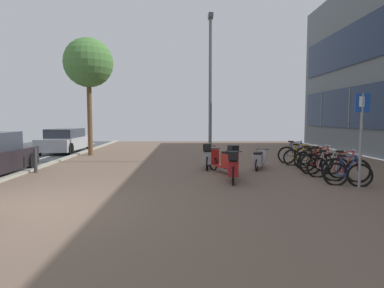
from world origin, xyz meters
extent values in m
cube|color=brown|center=(4.80, 0.00, -0.03)|extent=(14.40, 40.00, 0.05)
cube|color=slate|center=(12.15, 11.14, 2.46)|extent=(0.10, 0.12, 2.22)
cube|color=slate|center=(12.15, 14.80, 2.46)|extent=(0.10, 0.12, 2.22)
torus|color=black|center=(7.41, 2.41, 0.31)|extent=(0.68, 0.27, 0.69)
torus|color=black|center=(8.01, 2.23, 0.31)|extent=(0.68, 0.27, 0.69)
cylinder|color=navy|center=(7.77, 2.30, 0.56)|extent=(0.30, 0.12, 0.61)
cylinder|color=navy|center=(7.59, 2.36, 0.54)|extent=(0.14, 0.07, 0.55)
cylinder|color=navy|center=(7.72, 2.32, 0.83)|extent=(0.37, 0.15, 0.08)
cylinder|color=navy|center=(7.53, 2.38, 0.29)|extent=(0.24, 0.10, 0.07)
cylinder|color=navy|center=(7.48, 2.39, 0.56)|extent=(0.16, 0.07, 0.50)
cylinder|color=navy|center=(7.95, 2.25, 0.58)|extent=(0.14, 0.07, 0.55)
cube|color=black|center=(7.54, 2.37, 0.85)|extent=(0.24, 0.15, 0.06)
cylinder|color=#ADADB2|center=(7.90, 2.26, 0.90)|extent=(0.16, 0.47, 0.02)
torus|color=black|center=(7.66, 3.08, 0.33)|extent=(0.72, 0.31, 0.74)
torus|color=black|center=(8.28, 2.86, 0.33)|extent=(0.72, 0.31, 0.74)
cylinder|color=maroon|center=(8.03, 2.95, 0.60)|extent=(0.32, 0.14, 0.64)
cylinder|color=maroon|center=(7.85, 3.01, 0.57)|extent=(0.14, 0.08, 0.59)
cylinder|color=maroon|center=(7.99, 2.96, 0.89)|extent=(0.39, 0.16, 0.09)
cylinder|color=maroon|center=(7.78, 3.03, 0.31)|extent=(0.25, 0.11, 0.08)
cylinder|color=maroon|center=(7.73, 3.05, 0.60)|extent=(0.17, 0.08, 0.54)
cylinder|color=maroon|center=(8.23, 2.88, 0.62)|extent=(0.15, 0.08, 0.59)
cube|color=black|center=(7.80, 3.03, 0.90)|extent=(0.24, 0.16, 0.06)
cylinder|color=#ADADB2|center=(8.17, 2.90, 0.96)|extent=(0.18, 0.46, 0.02)
torus|color=black|center=(7.41, 3.68, 0.31)|extent=(0.69, 0.20, 0.69)
torus|color=black|center=(8.04, 3.55, 0.31)|extent=(0.69, 0.20, 0.69)
cylinder|color=#B5AFB4|center=(7.78, 3.60, 0.56)|extent=(0.32, 0.09, 0.61)
cylinder|color=#B5AFB4|center=(7.60, 3.64, 0.54)|extent=(0.14, 0.06, 0.55)
cylinder|color=#B5AFB4|center=(7.73, 3.61, 0.83)|extent=(0.39, 0.11, 0.08)
cylinder|color=#B5AFB4|center=(7.53, 3.65, 0.29)|extent=(0.25, 0.08, 0.08)
cylinder|color=#B5AFB4|center=(7.48, 3.66, 0.56)|extent=(0.17, 0.06, 0.51)
cylinder|color=#B5AFB4|center=(7.98, 3.57, 0.59)|extent=(0.15, 0.06, 0.55)
cube|color=black|center=(7.54, 3.65, 0.85)|extent=(0.23, 0.13, 0.06)
cylinder|color=#ADADB2|center=(7.92, 3.58, 0.91)|extent=(0.11, 0.48, 0.02)
torus|color=black|center=(7.41, 4.28, 0.34)|extent=(0.76, 0.11, 0.75)
torus|color=black|center=(8.10, 4.25, 0.34)|extent=(0.76, 0.11, 0.75)
cylinder|color=maroon|center=(7.83, 4.26, 0.61)|extent=(0.34, 0.05, 0.66)
cylinder|color=maroon|center=(7.62, 4.27, 0.58)|extent=(0.15, 0.04, 0.60)
cylinder|color=maroon|center=(7.77, 4.26, 0.91)|extent=(0.42, 0.06, 0.09)
cylinder|color=maroon|center=(7.54, 4.27, 0.31)|extent=(0.27, 0.04, 0.08)
cylinder|color=maroon|center=(7.49, 4.27, 0.61)|extent=(0.18, 0.03, 0.55)
cylinder|color=maroon|center=(8.04, 4.25, 0.64)|extent=(0.16, 0.04, 0.60)
cube|color=black|center=(7.56, 4.27, 0.92)|extent=(0.22, 0.10, 0.06)
cylinder|color=#ADADB2|center=(7.98, 4.25, 0.98)|extent=(0.05, 0.48, 0.02)
torus|color=black|center=(7.52, 4.95, 0.30)|extent=(0.67, 0.17, 0.67)
torus|color=black|center=(8.12, 4.86, 0.30)|extent=(0.67, 0.17, 0.67)
cylinder|color=black|center=(7.88, 4.90, 0.54)|extent=(0.30, 0.08, 0.59)
cylinder|color=black|center=(7.70, 4.93, 0.52)|extent=(0.14, 0.06, 0.53)
cylinder|color=black|center=(7.83, 4.91, 0.80)|extent=(0.37, 0.09, 0.08)
cylinder|color=black|center=(7.63, 4.94, 0.28)|extent=(0.24, 0.06, 0.07)
cylinder|color=black|center=(7.58, 4.94, 0.54)|extent=(0.16, 0.05, 0.49)
cylinder|color=black|center=(8.06, 4.87, 0.56)|extent=(0.14, 0.05, 0.53)
cube|color=black|center=(7.65, 4.93, 0.82)|extent=(0.23, 0.12, 0.06)
cylinder|color=#ADADB2|center=(8.01, 4.88, 0.88)|extent=(0.10, 0.48, 0.02)
torus|color=black|center=(7.61, 5.57, 0.30)|extent=(0.67, 0.10, 0.67)
torus|color=black|center=(8.20, 5.54, 0.30)|extent=(0.67, 0.10, 0.67)
cylinder|color=brown|center=(7.96, 5.55, 0.54)|extent=(0.29, 0.05, 0.59)
cylinder|color=brown|center=(7.79, 5.56, 0.52)|extent=(0.13, 0.04, 0.53)
cylinder|color=brown|center=(7.92, 5.55, 0.81)|extent=(0.36, 0.06, 0.08)
cylinder|color=brown|center=(7.72, 5.56, 0.28)|extent=(0.23, 0.04, 0.07)
cylinder|color=brown|center=(7.67, 5.57, 0.54)|extent=(0.16, 0.03, 0.49)
cylinder|color=brown|center=(8.15, 5.54, 0.57)|extent=(0.14, 0.04, 0.53)
cube|color=black|center=(7.74, 5.56, 0.82)|extent=(0.22, 0.10, 0.06)
cylinder|color=#ADADB2|center=(8.09, 5.54, 0.88)|extent=(0.05, 0.48, 0.02)
torus|color=black|center=(7.43, 6.27, 0.31)|extent=(0.69, 0.23, 0.69)
torus|color=black|center=(8.02, 6.13, 0.31)|extent=(0.69, 0.23, 0.69)
cylinder|color=#C08C19|center=(7.78, 6.19, 0.56)|extent=(0.30, 0.11, 0.61)
cylinder|color=#C08C19|center=(7.61, 6.23, 0.54)|extent=(0.14, 0.07, 0.55)
cylinder|color=#C08C19|center=(7.73, 6.20, 0.83)|extent=(0.37, 0.12, 0.08)
cylinder|color=#C08C19|center=(7.54, 6.24, 0.29)|extent=(0.24, 0.08, 0.07)
cylinder|color=#C08C19|center=(7.49, 6.26, 0.56)|extent=(0.16, 0.06, 0.50)
cylinder|color=#C08C19|center=(7.96, 6.14, 0.58)|extent=(0.14, 0.06, 0.55)
cube|color=black|center=(7.56, 6.24, 0.85)|extent=(0.24, 0.14, 0.06)
cylinder|color=#ADADB2|center=(7.91, 6.15, 0.91)|extent=(0.14, 0.47, 0.02)
torus|color=black|center=(7.43, 6.95, 0.34)|extent=(0.74, 0.30, 0.75)
torus|color=black|center=(8.10, 6.74, 0.34)|extent=(0.74, 0.30, 0.75)
cylinder|color=navy|center=(7.83, 6.83, 0.61)|extent=(0.34, 0.14, 0.66)
cylinder|color=navy|center=(7.63, 6.89, 0.58)|extent=(0.15, 0.08, 0.60)
cylinder|color=navy|center=(7.78, 6.84, 0.90)|extent=(0.42, 0.16, 0.09)
cylinder|color=navy|center=(7.56, 6.91, 0.31)|extent=(0.27, 0.11, 0.08)
cylinder|color=navy|center=(7.50, 6.93, 0.61)|extent=(0.18, 0.08, 0.55)
cylinder|color=navy|center=(8.04, 6.76, 0.63)|extent=(0.16, 0.08, 0.60)
cube|color=black|center=(7.58, 6.91, 0.92)|extent=(0.24, 0.15, 0.06)
cylinder|color=#ADADB2|center=(7.98, 6.78, 0.98)|extent=(0.17, 0.46, 0.02)
torus|color=black|center=(4.53, 2.54, 0.26)|extent=(0.14, 0.57, 0.57)
torus|color=black|center=(4.73, 3.86, 0.26)|extent=(0.14, 0.57, 0.57)
cube|color=#AD1D20|center=(4.63, 3.20, 0.23)|extent=(0.39, 0.78, 0.08)
cube|color=#AD1D20|center=(4.56, 2.78, 0.45)|extent=(0.39, 0.63, 0.43)
cube|color=black|center=(4.56, 2.78, 0.70)|extent=(0.34, 0.57, 0.06)
cylinder|color=#AD1D20|center=(4.73, 3.83, 0.54)|extent=(0.09, 0.13, 0.57)
cube|color=#AD1D20|center=(4.72, 3.76, 0.52)|extent=(0.33, 0.13, 0.57)
cylinder|color=black|center=(4.73, 3.81, 0.82)|extent=(0.52, 0.11, 0.03)
cube|color=black|center=(4.52, 2.49, 0.85)|extent=(0.32, 0.32, 0.24)
torus|color=black|center=(5.72, 4.93, 0.21)|extent=(0.22, 0.45, 0.47)
torus|color=black|center=(6.21, 6.15, 0.21)|extent=(0.22, 0.45, 0.47)
cube|color=#ADA6AF|center=(5.97, 5.54, 0.19)|extent=(0.53, 0.79, 0.08)
cube|color=#ADA6AF|center=(5.81, 5.15, 0.39)|extent=(0.49, 0.65, 0.40)
cube|color=black|center=(5.81, 5.15, 0.62)|extent=(0.44, 0.59, 0.06)
cylinder|color=#ADA6AF|center=(6.20, 6.13, 0.44)|extent=(0.11, 0.14, 0.47)
cube|color=#ADA6AF|center=(6.17, 6.06, 0.42)|extent=(0.33, 0.19, 0.46)
cylinder|color=black|center=(6.19, 6.11, 0.67)|extent=(0.49, 0.22, 0.03)
torus|color=black|center=(4.72, 4.12, 0.25)|extent=(0.29, 0.52, 0.55)
torus|color=black|center=(4.19, 5.23, 0.25)|extent=(0.29, 0.52, 0.55)
cube|color=red|center=(4.46, 4.67, 0.22)|extent=(0.55, 0.74, 0.08)
cube|color=red|center=(4.63, 4.32, 0.46)|extent=(0.50, 0.62, 0.48)
cube|color=black|center=(4.63, 4.32, 0.73)|extent=(0.45, 0.55, 0.06)
cylinder|color=red|center=(4.20, 5.20, 0.52)|extent=(0.12, 0.14, 0.55)
cube|color=red|center=(4.23, 5.14, 0.49)|extent=(0.32, 0.21, 0.54)
cylinder|color=black|center=(4.21, 5.18, 0.79)|extent=(0.48, 0.25, 0.03)
cube|color=black|center=(4.75, 4.08, 0.88)|extent=(0.37, 0.37, 0.24)
torus|color=black|center=(3.96, 5.13, 0.25)|extent=(0.12, 0.55, 0.55)
torus|color=black|center=(4.13, 6.45, 0.25)|extent=(0.12, 0.55, 0.55)
cube|color=#A4AAB0|center=(4.05, 5.79, 0.22)|extent=(0.37, 0.77, 0.08)
cube|color=#A4AAB0|center=(3.99, 5.37, 0.45)|extent=(0.37, 0.62, 0.45)
cube|color=black|center=(3.99, 5.37, 0.71)|extent=(0.33, 0.56, 0.06)
cylinder|color=#A4AAB0|center=(4.13, 6.42, 0.52)|extent=(0.09, 0.13, 0.55)
cube|color=#A4AAB0|center=(4.12, 6.35, 0.49)|extent=(0.33, 0.12, 0.54)
cylinder|color=black|center=(4.13, 6.40, 0.79)|extent=(0.52, 0.10, 0.03)
cube|color=black|center=(3.95, 5.08, 0.86)|extent=(0.31, 0.31, 0.24)
cylinder|color=black|center=(-2.49, 5.45, 0.31)|extent=(0.20, 0.62, 0.62)
cube|color=#A2A4AB|center=(-3.53, 11.82, 0.49)|extent=(1.70, 4.34, 0.64)
cube|color=#282D38|center=(-3.53, 11.83, 1.06)|extent=(1.43, 2.54, 0.49)
cylinder|color=black|center=(-4.34, 13.47, 0.31)|extent=(0.20, 0.62, 0.62)
cylinder|color=black|center=(-2.72, 13.47, 0.31)|extent=(0.20, 0.62, 0.62)
cylinder|color=black|center=(-4.34, 10.17, 0.31)|extent=(0.20, 0.62, 0.62)
cylinder|color=black|center=(-2.72, 10.17, 0.31)|extent=(0.20, 0.62, 0.62)
cylinder|color=gray|center=(7.93, 2.12, 1.28)|extent=(0.07, 0.07, 2.56)
cube|color=#1B48A8|center=(7.93, 2.11, 2.31)|extent=(0.40, 0.02, 0.50)
cube|color=white|center=(7.90, 2.09, 2.34)|extent=(0.14, 0.01, 0.28)
cylinder|color=slate|center=(4.24, 7.51, 3.03)|extent=(0.14, 0.14, 6.06)
cube|color=#4C4C51|center=(4.24, 7.51, 6.18)|extent=(0.20, 0.52, 0.18)
cylinder|color=brown|center=(-1.68, 10.15, 1.90)|extent=(0.24, 0.24, 3.81)
sphere|color=#497A39|center=(-1.68, 10.15, 4.67)|extent=(2.45, 2.45, 2.45)
cylinder|color=#38383D|center=(-2.05, 4.78, 0.43)|extent=(0.12, 0.12, 0.85)
camera|label=1|loc=(3.16, -6.69, 1.91)|focal=30.81mm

